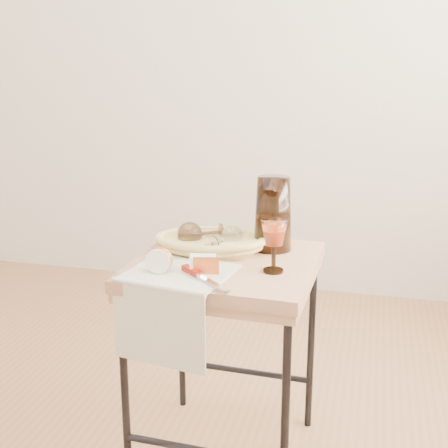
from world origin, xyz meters
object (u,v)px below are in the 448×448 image
(wine_goblet, at_px, (274,247))
(pitcher, at_px, (273,214))
(goblet_lying_a, at_px, (203,233))
(apple_half, at_px, (160,259))
(table_knife, at_px, (203,277))
(tea_towel, at_px, (180,272))
(bread_basket, at_px, (211,244))
(side_table, at_px, (226,361))
(goblet_lying_b, at_px, (224,239))

(wine_goblet, bearing_deg, pitcher, 100.62)
(goblet_lying_a, xyz_separation_m, apple_half, (-0.06, -0.25, -0.01))
(pitcher, distance_m, table_knife, 0.38)
(tea_towel, height_order, bread_basket, bread_basket)
(pitcher, xyz_separation_m, wine_goblet, (0.04, -0.21, -0.04))
(tea_towel, bearing_deg, goblet_lying_a, 99.10)
(side_table, distance_m, apple_half, 0.45)
(side_table, bearing_deg, wine_goblet, -23.43)
(side_table, relative_size, apple_half, 8.77)
(pitcher, distance_m, apple_half, 0.42)
(bread_basket, bearing_deg, side_table, -54.89)
(apple_half, distance_m, table_knife, 0.15)
(side_table, distance_m, table_knife, 0.41)
(tea_towel, distance_m, goblet_lying_a, 0.24)
(bread_basket, distance_m, goblet_lying_a, 0.04)
(pitcher, height_order, wine_goblet, pitcher)
(tea_towel, relative_size, bread_basket, 0.89)
(goblet_lying_b, relative_size, apple_half, 1.46)
(goblet_lying_a, relative_size, table_knife, 0.61)
(tea_towel, xyz_separation_m, table_knife, (0.08, -0.05, 0.01))
(pitcher, bearing_deg, goblet_lying_a, -164.13)
(bread_basket, bearing_deg, apple_half, -117.87)
(bread_basket, bearing_deg, pitcher, 12.83)
(goblet_lying_a, bearing_deg, pitcher, 164.45)
(side_table, distance_m, wine_goblet, 0.46)
(goblet_lying_a, distance_m, wine_goblet, 0.30)
(side_table, height_order, tea_towel, tea_towel)
(bread_basket, xyz_separation_m, goblet_lying_a, (-0.03, 0.01, 0.03))
(side_table, distance_m, pitcher, 0.50)
(tea_towel, distance_m, goblet_lying_b, 0.22)
(bread_basket, distance_m, goblet_lying_b, 0.06)
(side_table, relative_size, tea_towel, 2.41)
(goblet_lying_a, height_order, apple_half, goblet_lying_a)
(bread_basket, relative_size, goblet_lying_a, 2.43)
(side_table, height_order, wine_goblet, wine_goblet)
(tea_towel, distance_m, table_knife, 0.10)
(wine_goblet, bearing_deg, apple_half, -164.15)
(goblet_lying_a, bearing_deg, goblet_lying_b, 126.62)
(goblet_lying_a, height_order, pitcher, pitcher)
(tea_towel, bearing_deg, side_table, 66.05)
(tea_towel, bearing_deg, goblet_lying_b, 78.66)
(goblet_lying_a, xyz_separation_m, wine_goblet, (0.26, -0.16, 0.02))
(side_table, bearing_deg, tea_towel, -123.59)
(goblet_lying_a, bearing_deg, bread_basket, 123.68)
(tea_towel, relative_size, table_knife, 1.32)
(side_table, relative_size, goblet_lying_a, 5.21)
(table_knife, bearing_deg, pitcher, 109.55)
(goblet_lying_b, xyz_separation_m, pitcher, (0.14, 0.09, 0.07))
(goblet_lying_b, distance_m, apple_half, 0.25)
(bread_basket, xyz_separation_m, wine_goblet, (0.23, -0.14, 0.05))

